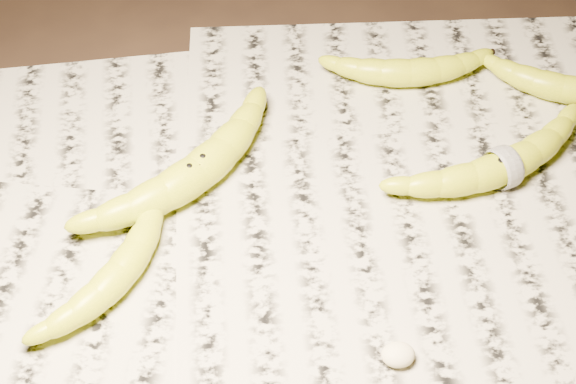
{
  "coord_description": "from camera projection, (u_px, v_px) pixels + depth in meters",
  "views": [
    {
      "loc": [
        -0.05,
        -0.48,
        0.62
      ],
      "look_at": [
        0.01,
        0.01,
        0.05
      ],
      "focal_mm": 50.0,
      "sensor_mm": 36.0,
      "label": 1
    }
  ],
  "objects": [
    {
      "name": "ground",
      "position": [
        277.0,
        232.0,
        0.78
      ],
      "size": [
        3.0,
        3.0,
        0.0
      ],
      "primitive_type": "plane",
      "color": "black",
      "rests_on": "ground"
    },
    {
      "name": "newspaper_patch",
      "position": [
        286.0,
        237.0,
        0.77
      ],
      "size": [
        0.9,
        0.7,
        0.01
      ],
      "primitive_type": "cube",
      "color": "#B0AC97",
      "rests_on": "ground"
    },
    {
      "name": "banana_left_b",
      "position": [
        119.0,
        270.0,
        0.72
      ],
      "size": [
        0.14,
        0.16,
        0.03
      ],
      "primitive_type": null,
      "rotation": [
        0.0,
        0.0,
        0.93
      ],
      "color": "yellow",
      "rests_on": "newspaper_patch"
    },
    {
      "name": "banana_center",
      "position": [
        196.0,
        170.0,
        0.79
      ],
      "size": [
        0.21,
        0.19,
        0.04
      ],
      "primitive_type": null,
      "rotation": [
        0.0,
        0.0,
        0.69
      ],
      "color": "yellow",
      "rests_on": "newspaper_patch"
    },
    {
      "name": "banana_taped",
      "position": [
        504.0,
        165.0,
        0.8
      ],
      "size": [
        0.22,
        0.13,
        0.04
      ],
      "primitive_type": null,
      "rotation": [
        0.0,
        0.0,
        0.34
      ],
      "color": "yellow",
      "rests_on": "newspaper_patch"
    },
    {
      "name": "banana_upper_a",
      "position": [
        410.0,
        70.0,
        0.9
      ],
      "size": [
        0.17,
        0.06,
        0.03
      ],
      "primitive_type": null,
      "rotation": [
        0.0,
        0.0,
        -0.07
      ],
      "color": "yellow",
      "rests_on": "newspaper_patch"
    },
    {
      "name": "banana_upper_b",
      "position": [
        563.0,
        86.0,
        0.88
      ],
      "size": [
        0.16,
        0.11,
        0.03
      ],
      "primitive_type": null,
      "rotation": [
        0.0,
        0.0,
        -0.43
      ],
      "color": "yellow",
      "rests_on": "newspaper_patch"
    },
    {
      "name": "measuring_tape",
      "position": [
        504.0,
        165.0,
        0.8
      ],
      "size": [
        0.02,
        0.04,
        0.05
      ],
      "primitive_type": "torus",
      "rotation": [
        0.0,
        1.57,
        0.34
      ],
      "color": "white",
      "rests_on": "newspaper_patch"
    },
    {
      "name": "flesh_chunk_c",
      "position": [
        399.0,
        352.0,
        0.67
      ],
      "size": [
        0.03,
        0.02,
        0.02
      ],
      "primitive_type": "ellipsoid",
      "color": "beige",
      "rests_on": "newspaper_patch"
    }
  ]
}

